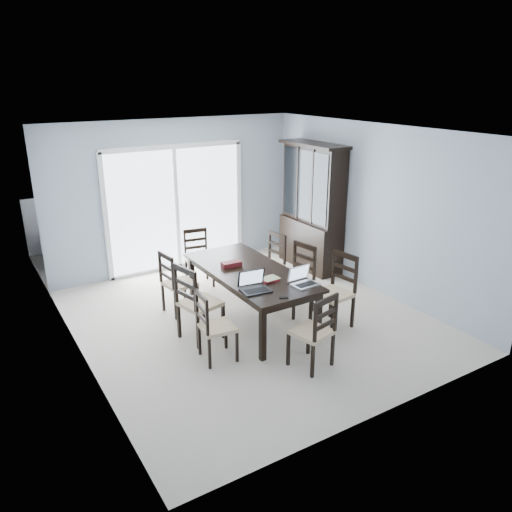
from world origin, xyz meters
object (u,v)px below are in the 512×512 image
Objects in this scene: laptop_dark at (256,287)px; cell_phone at (284,297)px; chair_right_near at (338,282)px; chair_end_far at (197,251)px; china_hutch at (312,208)px; game_box at (231,264)px; chair_right_mid at (299,271)px; hot_tub at (128,229)px; laptop_silver at (305,281)px; chair_right_far at (272,256)px; chair_end_near at (318,324)px; chair_left_mid at (193,295)px; chair_left_far at (173,277)px; dining_table at (250,275)px; chair_left_near at (210,319)px.

cell_phone is (0.18, -0.33, -0.05)m from laptop_dark.
chair_right_near is 1.12× the size of chair_end_far.
game_box is at bearing -155.29° from china_hutch.
chair_right_mid reaches higher than game_box.
hot_tub is at bearing 96.27° from game_box.
chair_end_far is 2.47m from laptop_silver.
cell_phone is at bearing -55.05° from laptop_dark.
chair_right_far is 0.99× the size of chair_end_near.
laptop_silver is (0.36, -2.43, 0.25)m from chair_end_far.
chair_left_mid is 0.58× the size of hot_tub.
chair_left_far is at bearing 137.34° from cell_phone.
laptop_dark is 0.18× the size of hot_tub.
dining_table is 0.90m from laptop_silver.
laptop_dark is 0.38m from cell_phone.
chair_left_mid is 0.82m from laptop_dark.
cell_phone is at bearing 95.67° from chair_right_near.
hot_tub is (0.30, 2.94, -0.10)m from chair_left_far.
chair_left_mid is 1.95m from chair_right_far.
chair_left_far is at bearing 57.12° from chair_end_far.
cell_phone is at bearing 15.24° from chair_left_far.
chair_left_mid reaches higher than laptop_dark.
china_hutch reaches higher than chair_right_near.
laptop_silver is at bearing 138.63° from chair_right_mid.
chair_left_far is at bearing 123.54° from laptop_silver.
game_box reaches higher than cell_phone.
chair_end_near reaches higher than laptop_dark.
chair_right_near reaches higher than chair_end_near.
chair_right_far is at bearing -3.42° from chair_right_near.
laptop_dark is (-1.08, -0.58, 0.20)m from chair_right_mid.
chair_right_far reaches higher than chair_left_far.
chair_right_mid is at bearing -133.11° from china_hutch.
chair_right_mid reaches higher than laptop_dark.
chair_right_mid reaches higher than chair_left_near.
chair_left_mid is at bearing -95.80° from hot_tub.
chair_right_mid is at bearing 48.67° from chair_end_near.
game_box is (-0.47, 1.08, -0.02)m from laptop_silver.
chair_left_near is at bearing 170.46° from laptop_silver.
laptop_silver is 0.48m from cell_phone.
chair_right_near is 0.57× the size of hot_tub.
chair_right_mid is at bearing -5.83° from dining_table.
chair_left_far reaches higher than chair_end_far.
chair_left_far reaches higher than hot_tub.
game_box is (0.80, 0.92, 0.24)m from chair_left_near.
chair_left_far is 3.15× the size of laptop_silver.
chair_right_near is 4.66m from hot_tub.
chair_end_far is 1.38m from game_box.
chair_end_near is (0.02, -1.48, -0.10)m from dining_table.
chair_right_far is (1.79, 1.40, 0.03)m from chair_left_near.
laptop_silver is 1.18m from game_box.
chair_end_near is 2.86× the size of laptop_dark.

